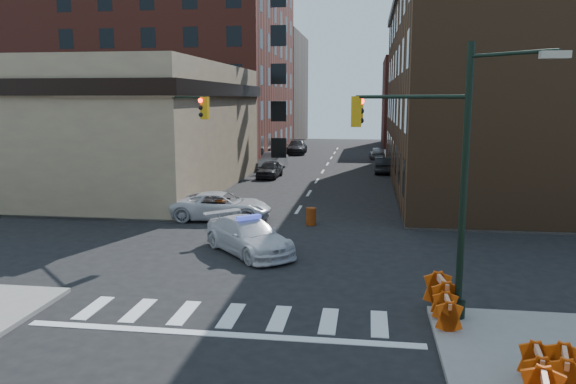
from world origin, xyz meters
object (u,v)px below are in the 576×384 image
(barricade_se_a, at_px, (442,294))
(parked_car_wnear, at_px, (270,169))
(barrel_road, at_px, (311,216))
(barrel_bank, at_px, (221,210))
(parked_car_enear, at_px, (383,165))
(barricade_nw_a, at_px, (134,202))
(parked_car_wfar, at_px, (273,161))
(police_car, at_px, (249,236))
(pickup, at_px, (222,206))
(pedestrian_b, at_px, (155,193))
(pedestrian_a, at_px, (170,202))

(barricade_se_a, bearing_deg, parked_car_wnear, 12.32)
(barrel_road, bearing_deg, barrel_bank, 173.41)
(parked_car_enear, bearing_deg, barricade_nw_a, 52.58)
(parked_car_wfar, bearing_deg, police_car, -75.06)
(pickup, xyz_separation_m, barricade_nw_a, (-5.64, 1.32, -0.17))
(parked_car_wnear, xyz_separation_m, parked_car_wfar, (-0.71, 5.68, 0.09))
(parked_car_wnear, xyz_separation_m, pedestrian_b, (-4.22, -15.05, 0.40))
(pedestrian_b, distance_m, barrel_road, 9.80)
(pedestrian_a, bearing_deg, police_car, -23.03)
(parked_car_enear, bearing_deg, barrel_road, 78.46)
(parked_car_enear, height_order, barricade_nw_a, parked_car_enear)
(parked_car_wfar, xyz_separation_m, barrel_bank, (0.93, -22.53, -0.25))
(parked_car_enear, xyz_separation_m, barrel_bank, (-9.32, -21.29, -0.17))
(parked_car_wfar, xyz_separation_m, pedestrian_a, (-1.72, -23.11, 0.27))
(pickup, height_order, barricade_se_a, pickup)
(pickup, bearing_deg, parked_car_wnear, -2.48)
(pickup, distance_m, parked_car_wfar, 22.45)
(police_car, bearing_deg, barrel_bank, 72.93)
(police_car, height_order, barrel_road, police_car)
(parked_car_wfar, relative_size, barrel_bank, 4.44)
(police_car, distance_m, pedestrian_b, 10.98)
(pedestrian_a, xyz_separation_m, pedestrian_b, (-1.78, 2.38, 0.05))
(parked_car_wnear, xyz_separation_m, pedestrian_a, (-2.43, -17.43, 0.35))
(parked_car_enear, height_order, pedestrian_a, pedestrian_a)
(parked_car_wnear, bearing_deg, parked_car_enear, 27.91)
(barrel_bank, bearing_deg, parked_car_wfar, 92.37)
(pedestrian_a, distance_m, barricade_se_a, 17.46)
(pedestrian_b, height_order, barricade_se_a, pedestrian_b)
(parked_car_wnear, height_order, pedestrian_b, pedestrian_b)
(pickup, bearing_deg, pedestrian_a, 100.90)
(parked_car_wnear, relative_size, barrel_road, 4.45)
(parked_car_enear, relative_size, barricade_nw_a, 3.71)
(parked_car_wfar, height_order, barrel_bank, parked_car_wfar)
(parked_car_enear, bearing_deg, pedestrian_b, 54.28)
(parked_car_enear, xyz_separation_m, pedestrian_a, (-11.97, -21.87, 0.35))
(barricade_nw_a, bearing_deg, pedestrian_a, -40.26)
(barricade_se_a, bearing_deg, police_car, 43.56)
(barrel_road, relative_size, barrel_bank, 0.86)
(barrel_road, bearing_deg, parked_car_enear, 78.97)
(parked_car_enear, relative_size, barrel_road, 4.62)
(parked_car_wnear, distance_m, pedestrian_b, 15.63)
(barricade_nw_a, bearing_deg, barricade_se_a, -46.90)
(parked_car_wfar, height_order, barricade_se_a, parked_car_wfar)
(barricade_nw_a, bearing_deg, parked_car_enear, 46.94)
(police_car, bearing_deg, barrel_road, 27.88)
(parked_car_wfar, distance_m, barrel_bank, 22.55)
(pedestrian_a, bearing_deg, barricade_nw_a, 168.71)
(barrel_road, bearing_deg, barricade_se_a, -65.88)
(police_car, height_order, pickup, pickup)
(barrel_bank, distance_m, barricade_se_a, 16.03)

